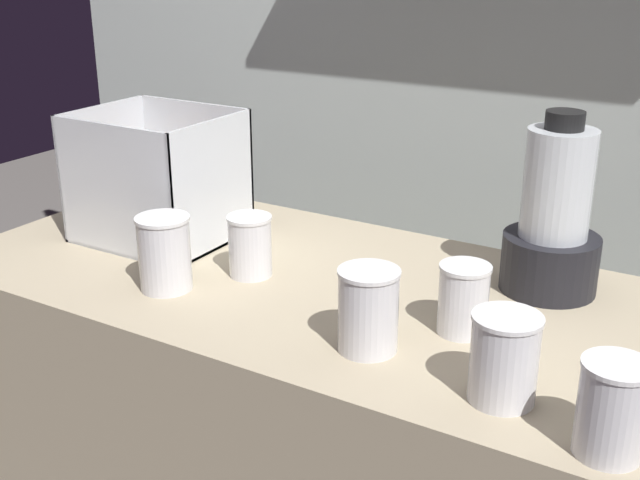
{
  "coord_description": "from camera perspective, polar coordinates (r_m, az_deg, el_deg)",
  "views": [
    {
      "loc": [
        0.68,
        -1.12,
        1.48
      ],
      "look_at": [
        0.0,
        0.0,
        0.98
      ],
      "focal_mm": 44.83,
      "sensor_mm": 36.0,
      "label": 1
    }
  ],
  "objects": [
    {
      "name": "juice_cup_beet_far_right",
      "position": [
        1.09,
        12.98,
        -8.5
      ],
      "size": [
        0.09,
        0.09,
        0.12
      ],
      "color": "white",
      "rests_on": "counter"
    },
    {
      "name": "carrot_display_bin",
      "position": [
        1.65,
        -11.42,
        2.89
      ],
      "size": [
        0.29,
        0.25,
        0.26
      ],
      "color": "white",
      "rests_on": "counter"
    },
    {
      "name": "juice_cup_beet_left",
      "position": [
        1.45,
        -5.01,
        -0.66
      ],
      "size": [
        0.08,
        0.08,
        0.11
      ],
      "color": "white",
      "rests_on": "counter"
    },
    {
      "name": "back_wall_unit",
      "position": [
        2.02,
        11.75,
        14.3
      ],
      "size": [
        2.6,
        0.24,
        2.5
      ],
      "color": "silver",
      "rests_on": "ground_plane"
    },
    {
      "name": "juice_cup_mango_right",
      "position": [
        1.26,
        10.18,
        -4.43
      ],
      "size": [
        0.08,
        0.08,
        0.11
      ],
      "color": "white",
      "rests_on": "counter"
    },
    {
      "name": "juice_cup_orange_middle",
      "position": [
        1.18,
        3.46,
        -5.27
      ],
      "size": [
        0.09,
        0.09,
        0.13
      ],
      "color": "white",
      "rests_on": "counter"
    },
    {
      "name": "juice_cup_carrot_far_left",
      "position": [
        1.41,
        -11.02,
        -1.16
      ],
      "size": [
        0.09,
        0.09,
        0.13
      ],
      "color": "white",
      "rests_on": "counter"
    },
    {
      "name": "juice_cup_mango_rightmost",
      "position": [
        1.02,
        20.09,
        -11.53
      ],
      "size": [
        0.08,
        0.08,
        0.12
      ],
      "color": "white",
      "rests_on": "counter"
    },
    {
      "name": "blender_pitcher",
      "position": [
        1.41,
        16.33,
        1.12
      ],
      "size": [
        0.17,
        0.17,
        0.32
      ],
      "color": "black",
      "rests_on": "counter"
    }
  ]
}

